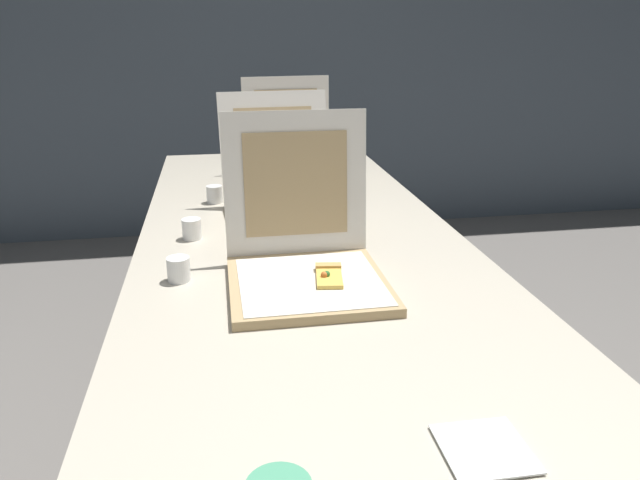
{
  "coord_description": "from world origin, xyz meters",
  "views": [
    {
      "loc": [
        -0.22,
        -0.9,
        1.31
      ],
      "look_at": [
        0.02,
        0.5,
        0.8
      ],
      "focal_mm": 33.4,
      "sensor_mm": 36.0,
      "label": 1
    }
  ],
  "objects": [
    {
      "name": "pizza_box_back",
      "position": [
        0.08,
        1.4,
        0.79
      ],
      "size": [
        0.4,
        0.41,
        0.38
      ],
      "rotation": [
        0.0,
        0.0,
        0.1
      ],
      "color": "tan",
      "rests_on": "table"
    },
    {
      "name": "cup_white_near_center",
      "position": [
        -0.33,
        0.44,
        0.76
      ],
      "size": [
        0.05,
        0.05,
        0.06
      ],
      "primitive_type": "cylinder",
      "color": "white",
      "rests_on": "table"
    },
    {
      "name": "cup_white_mid",
      "position": [
        -0.31,
        0.73,
        0.76
      ],
      "size": [
        0.05,
        0.05,
        0.06
      ],
      "primitive_type": "cylinder",
      "color": "white",
      "rests_on": "table"
    },
    {
      "name": "cup_white_far",
      "position": [
        -0.24,
        1.1,
        0.76
      ],
      "size": [
        0.05,
        0.05,
        0.06
      ],
      "primitive_type": "cylinder",
      "color": "white",
      "rests_on": "table"
    },
    {
      "name": "napkin_pile",
      "position": [
        0.13,
        -0.25,
        0.74
      ],
      "size": [
        0.13,
        0.13,
        0.01
      ],
      "color": "white",
      "rests_on": "table"
    },
    {
      "name": "table",
      "position": [
        0.0,
        0.68,
        0.69
      ],
      "size": [
        0.92,
        2.48,
        0.74
      ],
      "color": "#BCB29E",
      "rests_on": "ground"
    },
    {
      "name": "pizza_box_front",
      "position": [
        -0.03,
        0.38,
        0.79
      ],
      "size": [
        0.36,
        0.4,
        0.38
      ],
      "rotation": [
        0.0,
        0.0,
        -0.0
      ],
      "color": "tan",
      "rests_on": "table"
    },
    {
      "name": "wall_back",
      "position": [
        0.0,
        3.0,
        1.3
      ],
      "size": [
        10.0,
        0.1,
        2.6
      ],
      "primitive_type": "cube",
      "color": "#4C5660",
      "rests_on": "ground"
    },
    {
      "name": "pizza_box_middle",
      "position": [
        -0.03,
        0.88,
        0.79
      ],
      "size": [
        0.39,
        0.47,
        0.37
      ],
      "rotation": [
        0.0,
        0.0,
        0.06
      ],
      "color": "tan",
      "rests_on": "table"
    }
  ]
}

